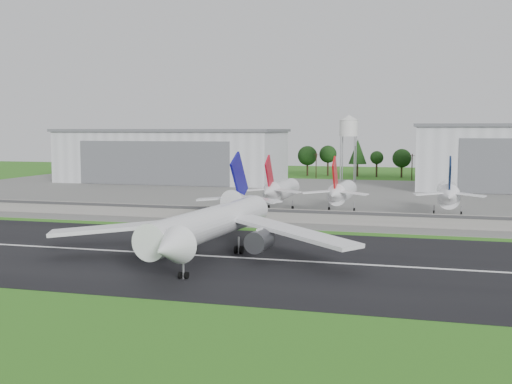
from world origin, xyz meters
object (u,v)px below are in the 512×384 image
(main_airliner, at_px, (211,230))
(parked_jet_red_b, at_px, (341,192))
(parked_jet_red_a, at_px, (279,190))
(parked_jet_navy, at_px, (448,194))

(main_airliner, height_order, parked_jet_red_b, main_airliner)
(main_airliner, relative_size, parked_jet_red_b, 1.89)
(parked_jet_red_a, xyz_separation_m, parked_jet_red_b, (17.41, -0.02, -0.08))
(parked_jet_red_b, bearing_deg, parked_jet_red_a, 179.94)
(parked_jet_red_b, bearing_deg, parked_jet_navy, 0.11)
(parked_jet_red_b, xyz_separation_m, parked_jet_navy, (28.22, 0.06, 0.29))
(parked_jet_red_a, height_order, parked_jet_red_b, parked_jet_red_a)
(parked_jet_red_b, distance_m, parked_jet_navy, 28.22)
(parked_jet_red_a, relative_size, parked_jet_red_b, 1.00)
(parked_jet_red_a, distance_m, parked_jet_navy, 45.63)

